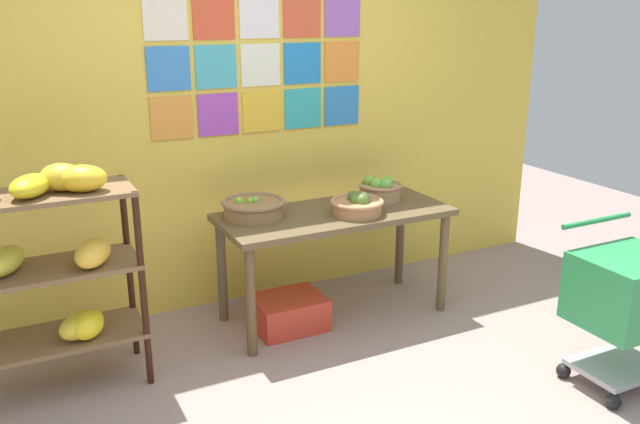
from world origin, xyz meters
TOP-DOWN VIEW (x-y plane):
  - back_wall_with_art at (0.00, 1.74)m, footprint 5.01×0.07m
  - banana_shelf_unit at (-1.25, 1.04)m, footprint 0.85×0.44m
  - display_table at (0.42, 1.18)m, footprint 1.48×0.64m
  - fruit_basket_back_right at (0.53, 1.07)m, footprint 0.34×0.34m
  - fruit_basket_left at (-0.08, 1.30)m, footprint 0.39×0.39m
  - fruit_basket_back_left at (0.83, 1.27)m, footprint 0.29×0.29m
  - produce_crate_under_table at (0.08, 1.14)m, footprint 0.44×0.35m
  - shopping_cart at (1.41, -0.25)m, footprint 0.52×0.48m

SIDE VIEW (x-z plane):
  - produce_crate_under_table at x=0.08m, z-range 0.00..0.21m
  - shopping_cart at x=1.41m, z-range 0.08..0.95m
  - display_table at x=0.42m, z-range 0.27..0.98m
  - banana_shelf_unit at x=-1.25m, z-range 0.15..1.38m
  - fruit_basket_left at x=-0.08m, z-range 0.72..0.85m
  - fruit_basket_back_right at x=0.53m, z-range 0.71..0.85m
  - fruit_basket_back_left at x=0.83m, z-range 0.71..0.87m
  - back_wall_with_art at x=0.00m, z-range 0.00..2.61m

